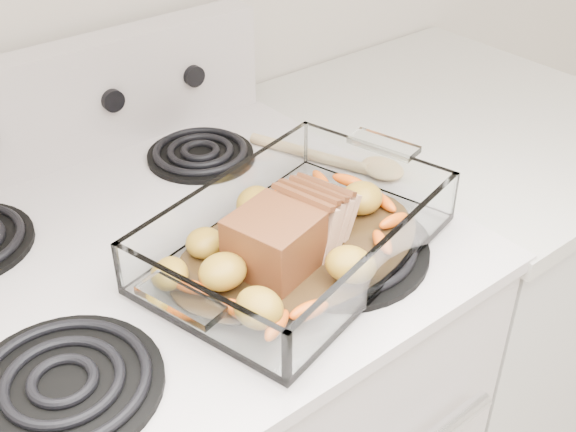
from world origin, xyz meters
TOP-DOWN VIEW (x-y plane):
  - counter_right at (0.67, 1.66)m, footprint 0.58×0.68m
  - baking_dish at (0.14, 1.51)m, footprint 0.39×0.25m
  - pork_roast at (0.12, 1.51)m, footprint 0.18×0.09m
  - roast_vegetables at (0.14, 1.55)m, footprint 0.33×0.18m
  - wooden_spoon at (0.36, 1.64)m, footprint 0.14×0.24m

SIDE VIEW (x-z plane):
  - counter_right at x=0.67m, z-range 0.00..0.93m
  - wooden_spoon at x=0.36m, z-range 0.94..0.95m
  - baking_dish at x=0.14m, z-range 0.93..1.00m
  - roast_vegetables at x=0.14m, z-range 0.95..0.99m
  - pork_roast at x=0.12m, z-range 0.95..1.03m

